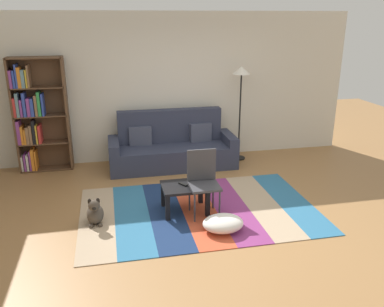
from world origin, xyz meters
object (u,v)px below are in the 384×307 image
bookshelf (35,116)px  pouf (223,223)px  coffee_table (185,190)px  dog (95,213)px  standing_lamp (241,82)px  couch (172,148)px  folding_chair (203,177)px  tv_remote (183,184)px

bookshelf → pouf: bearing=-47.0°
coffee_table → dog: size_ratio=1.58×
bookshelf → standing_lamp: bearing=-2.7°
pouf → couch: bearing=95.7°
couch → bookshelf: (-2.34, 0.28, 0.64)m
coffee_table → folding_chair: 0.33m
coffee_table → standing_lamp: (1.43, 1.96, 1.15)m
standing_lamp → tv_remote: bearing=-126.8°
tv_remote → coffee_table: bearing=-81.9°
bookshelf → dog: size_ratio=4.97×
coffee_table → tv_remote: 0.09m
couch → pouf: (0.25, -2.49, -0.23)m
bookshelf → folding_chair: 3.34m
dog → standing_lamp: 3.61m
pouf → tv_remote: tv_remote is taller
coffee_table → standing_lamp: size_ratio=0.36×
dog → folding_chair: folding_chair is taller
pouf → dog: dog is taller
coffee_table → standing_lamp: bearing=53.9°
tv_remote → pouf: bearing=-91.4°
dog → tv_remote: tv_remote is taller
couch → coffee_table: (-0.12, -1.85, -0.02)m
coffee_table → tv_remote: bearing=130.0°
couch → folding_chair: bearing=-86.6°
couch → dog: 2.38m
bookshelf → pouf: size_ratio=3.75×
folding_chair → tv_remote: bearing=-176.5°
coffee_table → tv_remote: tv_remote is taller
folding_chair → standing_lamp: bearing=86.8°
couch → folding_chair: (0.11, -1.94, 0.20)m
tv_remote → folding_chair: size_ratio=0.17×
couch → coffee_table: 1.85m
tv_remote → folding_chair: 0.31m
couch → pouf: bearing=-84.3°
pouf → dog: (-1.59, 0.54, 0.05)m
couch → standing_lamp: bearing=4.8°
coffee_table → pouf: size_ratio=1.19×
bookshelf → tv_remote: bearing=-43.9°
folding_chair → dog: bearing=-152.3°
coffee_table → dog: bearing=-175.1°
standing_lamp → pouf: bearing=-112.1°
tv_remote → dog: bearing=154.3°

